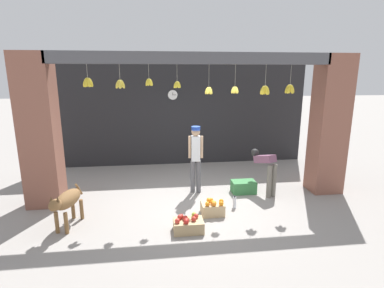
{
  "coord_description": "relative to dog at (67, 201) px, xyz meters",
  "views": [
    {
      "loc": [
        -0.81,
        -6.11,
        2.78
      ],
      "look_at": [
        0.0,
        0.44,
        1.22
      ],
      "focal_mm": 28.0,
      "sensor_mm": 36.0,
      "label": 1
    }
  ],
  "objects": [
    {
      "name": "ground_plane",
      "position": [
        2.45,
        0.82,
        -0.51
      ],
      "size": [
        60.0,
        60.0,
        0.0
      ],
      "primitive_type": "plane",
      "color": "gray"
    },
    {
      "name": "shop_back_wall",
      "position": [
        2.45,
        3.8,
        1.09
      ],
      "size": [
        7.69,
        0.12,
        3.2
      ],
      "primitive_type": "cube",
      "color": "#232326",
      "rests_on": "ground_plane"
    },
    {
      "name": "shop_pillar_left",
      "position": [
        -0.74,
        1.12,
        1.09
      ],
      "size": [
        0.7,
        0.6,
        3.2
      ],
      "primitive_type": "cube",
      "color": "brown",
      "rests_on": "ground_plane"
    },
    {
      "name": "shop_pillar_right",
      "position": [
        5.65,
        1.12,
        1.09
      ],
      "size": [
        0.7,
        0.6,
        3.2
      ],
      "primitive_type": "cube",
      "color": "brown",
      "rests_on": "ground_plane"
    },
    {
      "name": "storefront_awning",
      "position": [
        2.46,
        0.94,
        2.51
      ],
      "size": [
        5.79,
        0.3,
        0.88
      ],
      "color": "#4C4C51"
    },
    {
      "name": "dog",
      "position": [
        0.0,
        0.0,
        0.0
      ],
      "size": [
        0.47,
        1.06,
        0.75
      ],
      "rotation": [
        0.0,
        0.0,
        -1.82
      ],
      "color": "brown",
      "rests_on": "ground_plane"
    },
    {
      "name": "shopkeeper",
      "position": [
        2.55,
        1.36,
        0.42
      ],
      "size": [
        0.34,
        0.27,
        1.6
      ],
      "rotation": [
        0.0,
        0.0,
        3.05
      ],
      "color": "#56565B",
      "rests_on": "ground_plane"
    },
    {
      "name": "worker_stooping",
      "position": [
        4.16,
        1.07,
        0.15
      ],
      "size": [
        0.44,
        0.75,
        1.0
      ],
      "rotation": [
        0.0,
        0.0,
        0.37
      ],
      "color": "#6B665B",
      "rests_on": "ground_plane"
    },
    {
      "name": "fruit_crate_oranges",
      "position": [
        2.74,
        0.18,
        -0.37
      ],
      "size": [
        0.45,
        0.37,
        0.32
      ],
      "color": "tan",
      "rests_on": "ground_plane"
    },
    {
      "name": "fruit_crate_apples",
      "position": [
        2.18,
        -0.43,
        -0.38
      ],
      "size": [
        0.54,
        0.36,
        0.3
      ],
      "color": "tan",
      "rests_on": "ground_plane"
    },
    {
      "name": "produce_box_green",
      "position": [
        3.68,
        1.2,
        -0.37
      ],
      "size": [
        0.56,
        0.35,
        0.29
      ],
      "primitive_type": "cube",
      "color": "#387A42",
      "rests_on": "ground_plane"
    },
    {
      "name": "water_bottle",
      "position": [
        3.25,
        0.41,
        -0.39
      ],
      "size": [
        0.07,
        0.07,
        0.27
      ],
      "color": "silver",
      "rests_on": "ground_plane"
    },
    {
      "name": "wall_clock",
      "position": [
        2.18,
        3.73,
        1.64
      ],
      "size": [
        0.31,
        0.03,
        0.31
      ],
      "color": "black"
    }
  ]
}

